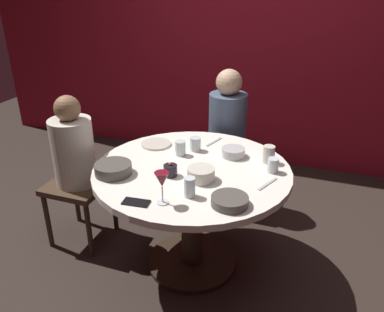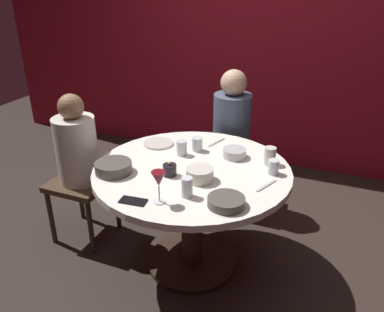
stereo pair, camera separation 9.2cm
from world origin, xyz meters
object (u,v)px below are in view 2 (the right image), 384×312
seated_diner_back (232,125)px  cup_by_right_diner (270,156)px  wine_glass (159,180)px  cell_phone (133,201)px  candle_holder (170,170)px  cup_near_candle (182,148)px  seated_diner_left (77,153)px  dinner_plate (158,143)px  cup_by_left_diner (197,144)px  bowl_small_white (113,167)px  dining_table (192,192)px  bowl_salad_center (226,202)px  bowl_sauce_side (200,174)px  cup_far_edge (187,187)px  cup_center_front (273,167)px  bowl_serving_large (234,153)px

seated_diner_back → cup_by_right_diner: size_ratio=10.45×
wine_glass → cell_phone: bearing=-159.7°
candle_holder → cup_near_candle: 0.29m
seated_diner_left → dinner_plate: size_ratio=5.31×
cup_by_left_diner → bowl_small_white: bearing=-125.5°
dining_table → bowl_salad_center: (0.32, -0.33, 0.19)m
cup_near_candle → wine_glass: bearing=-77.7°
dinner_plate → seated_diner_left: bearing=-153.9°
candle_holder → bowl_sauce_side: candle_holder is taller
candle_holder → dining_table: bearing=58.1°
candle_holder → cup_far_edge: (0.18, -0.18, 0.02)m
bowl_small_white → cup_near_candle: 0.47m
dining_table → cup_center_front: (0.47, 0.11, 0.21)m
bowl_salad_center → bowl_small_white: 0.74m
cup_far_edge → dining_table: bearing=107.5°
bowl_small_white → cup_center_front: bearing=21.1°
bowl_serving_large → cup_center_front: 0.31m
seated_diner_back → candle_holder: 0.98m
cell_phone → bowl_salad_center: (0.46, 0.15, 0.02)m
dinner_plate → seated_diner_back: bearing=59.4°
seated_diner_back → candle_holder: bearing=-5.0°
wine_glass → cup_by_right_diner: (0.43, 0.66, -0.07)m
seated_diner_left → cup_center_front: 1.33m
bowl_sauce_side → cup_center_front: size_ratio=1.81×
seated_diner_back → bowl_serving_large: seated_diner_back is taller
cup_by_right_diner → wine_glass: bearing=-123.4°
seated_diner_back → dinner_plate: size_ratio=5.58×
seated_diner_back → bowl_sauce_side: 0.97m
dining_table → cup_by_right_diner: size_ratio=10.90×
dinner_plate → cup_center_front: cup_center_front is taller
cup_near_candle → cup_by_right_diner: 0.56m
cell_phone → bowl_sauce_side: 0.42m
bowl_serving_large → cup_by_right_diner: bearing=-3.6°
cup_far_edge → bowl_sauce_side: bearing=90.2°
seated_diner_left → dinner_plate: (0.50, 0.25, 0.06)m
seated_diner_left → candle_holder: bearing=-10.1°
wine_glass → cup_by_left_diner: size_ratio=1.93×
dining_table → cell_phone: size_ratio=8.61×
cup_near_candle → cup_center_front: bearing=-3.8°
dining_table → cell_phone: 0.52m
bowl_small_white → cup_by_left_diner: 0.59m
dining_table → cup_center_front: 0.53m
wine_glass → bowl_small_white: wine_glass is taller
seated_diner_left → cup_far_edge: bearing=-18.3°
wine_glass → cup_near_candle: wine_glass is taller
cup_center_front → cup_far_edge: cup_far_edge is taller
bowl_salad_center → cup_center_front: size_ratio=2.21×
dinner_plate → bowl_serving_large: bearing=-0.1°
bowl_serving_large → cup_center_front: (0.27, -0.13, 0.02)m
wine_glass → bowl_sauce_side: (0.11, 0.30, -0.09)m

